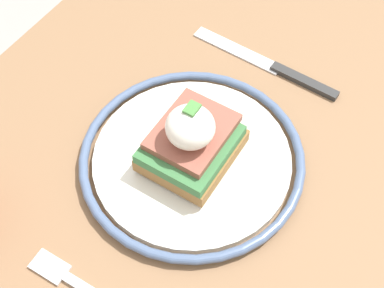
% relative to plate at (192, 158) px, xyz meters
% --- Properties ---
extents(dining_table, '(1.16, 0.65, 0.77)m').
position_rel_plate_xyz_m(dining_table, '(0.01, -0.04, -0.13)').
color(dining_table, '#846042').
rests_on(dining_table, ground_plane).
extents(plate, '(0.24, 0.24, 0.02)m').
position_rel_plate_xyz_m(plate, '(0.00, 0.00, 0.00)').
color(plate, silver).
rests_on(plate, dining_table).
extents(sandwich, '(0.10, 0.08, 0.08)m').
position_rel_plate_xyz_m(sandwich, '(-0.00, -0.00, 0.04)').
color(sandwich, olive).
rests_on(sandwich, plate).
extents(knife, '(0.02, 0.20, 0.01)m').
position_rel_plate_xyz_m(knife, '(0.17, -0.02, -0.01)').
color(knife, '#2D2D2D').
rests_on(knife, dining_table).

